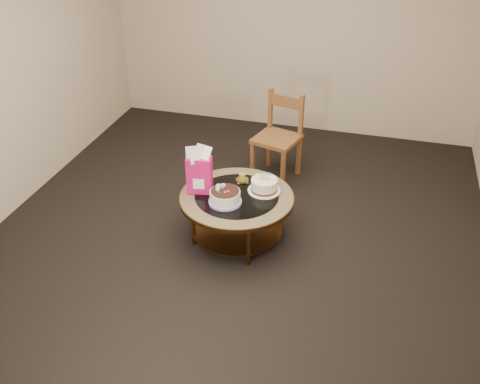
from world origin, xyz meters
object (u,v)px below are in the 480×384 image
(decorated_cake, at_px, (225,197))
(cream_cake, at_px, (264,185))
(coffee_table, at_px, (237,203))
(gift_bag, at_px, (199,170))
(dining_chair, at_px, (278,137))

(decorated_cake, distance_m, cream_cake, 0.39)
(coffee_table, bearing_deg, gift_bag, -176.48)
(coffee_table, height_order, gift_bag, gift_bag)
(coffee_table, bearing_deg, dining_chair, 84.56)
(coffee_table, xyz_separation_m, dining_chair, (0.12, 1.21, 0.09))
(cream_cake, relative_size, dining_chair, 0.32)
(cream_cake, bearing_deg, gift_bag, -179.85)
(decorated_cake, distance_m, dining_chair, 1.36)
(cream_cake, distance_m, gift_bag, 0.59)
(gift_bag, xyz_separation_m, dining_chair, (0.45, 1.23, -0.20))
(gift_bag, height_order, dining_chair, dining_chair)
(cream_cake, distance_m, dining_chair, 1.08)
(gift_bag, bearing_deg, decorated_cake, -32.99)
(coffee_table, distance_m, dining_chair, 1.22)
(coffee_table, relative_size, gift_bag, 2.35)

